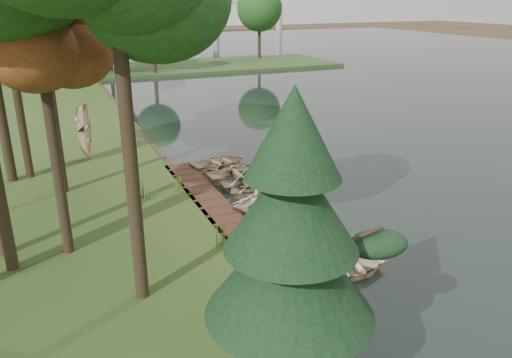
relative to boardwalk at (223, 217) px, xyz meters
name	(u,v)px	position (x,y,z in m)	size (l,w,h in m)	color
ground	(254,214)	(1.60, 0.00, -0.15)	(300.00, 300.00, 0.00)	#3D2F1D
water	(441,95)	(31.60, 20.00, -0.12)	(130.00, 200.00, 0.05)	black
boardwalk	(223,217)	(0.00, 0.00, 0.00)	(1.60, 16.00, 0.30)	#392216
peninsula	(165,69)	(9.60, 50.00, 0.08)	(50.00, 14.00, 0.45)	#2B441E
far_trees	(137,23)	(6.27, 50.00, 6.28)	(45.60, 5.60, 8.80)	black
bridge	(114,7)	(13.91, 120.00, 6.93)	(95.90, 4.00, 8.60)	#A5A5A0
building_b	(40,10)	(-3.40, 145.00, 5.85)	(8.00, 8.00, 12.00)	#A5A5A0
rowboat_0	(347,266)	(2.57, -6.43, 0.22)	(2.23, 3.13, 0.65)	beige
rowboat_1	(332,248)	(2.81, -5.00, 0.24)	(2.36, 3.30, 0.68)	#308772
rowboat_2	(307,233)	(2.57, -3.39, 0.21)	(2.17, 3.03, 0.63)	beige
rowboat_3	(298,221)	(2.74, -2.28, 0.25)	(2.39, 3.34, 0.69)	beige
rowboat_4	(279,212)	(2.43, -0.93, 0.21)	(2.14, 3.00, 0.62)	beige
rowboat_5	(266,200)	(2.46, 0.50, 0.28)	(2.60, 3.64, 0.75)	beige
rowboat_6	(260,190)	(2.74, 1.88, 0.22)	(2.23, 3.12, 0.65)	beige
rowboat_7	(250,182)	(2.75, 3.29, 0.22)	(2.19, 3.07, 0.64)	beige
rowboat_8	(242,172)	(2.87, 4.71, 0.31)	(2.85, 3.98, 0.83)	beige
rowboat_9	(234,167)	(2.87, 5.91, 0.21)	(2.16, 3.02, 0.63)	beige
rowboat_10	(219,161)	(2.40, 7.19, 0.27)	(2.53, 3.54, 0.73)	beige
stored_rowboat	(89,154)	(-4.73, 11.00, 0.51)	(2.48, 3.47, 0.72)	beige
tree_2	(39,46)	(-6.79, -0.92, 8.02)	(3.67, 3.67, 9.55)	black
tree_4	(37,0)	(-6.52, 5.98, 9.47)	(3.90, 3.90, 11.14)	black
tree_6	(3,9)	(-8.10, 9.10, 9.03)	(5.25, 5.25, 11.17)	black
pine_tree	(291,229)	(-2.55, -11.57, 5.03)	(3.80, 3.80, 7.94)	black
reeds_0	(221,232)	(-1.08, -2.79, 0.68)	(0.60, 0.60, 1.07)	#3F661E
reeds_1	(136,194)	(-3.39, 2.89, 0.63)	(0.60, 0.60, 0.95)	#3F661E
reeds_2	(143,188)	(-2.94, 3.37, 0.68)	(0.60, 0.60, 1.06)	#3F661E
reeds_3	(179,180)	(-1.00, 3.89, 0.67)	(0.60, 0.60, 1.03)	#3F661E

